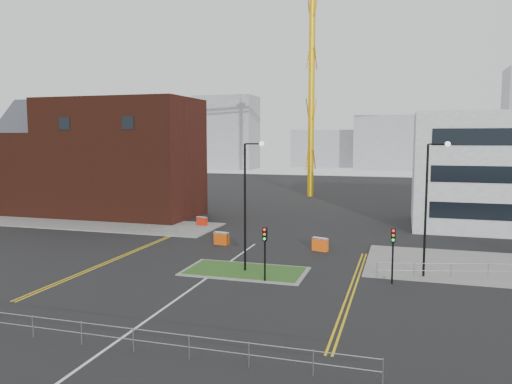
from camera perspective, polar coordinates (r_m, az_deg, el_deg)
ground at (r=29.24m, az=-10.03°, el=-12.65°), size 200.00×200.00×0.00m
pavement_left at (r=57.67m, az=-18.06°, el=-3.43°), size 28.00×8.00×0.12m
island_kerb at (r=35.60m, az=-1.25°, el=-9.05°), size 8.60×4.60×0.08m
grass_island at (r=35.60m, az=-1.25°, el=-9.01°), size 8.00×4.00×0.12m
brick_building at (r=63.59m, az=-17.41°, el=3.61°), size 24.20×10.07×14.24m
tower_crane at (r=83.06m, az=10.62°, el=18.14°), size 52.28×10.72×38.78m
streetlamp_island at (r=34.51m, az=-0.92°, el=-0.43°), size 1.46×0.36×9.18m
streetlamp_right_near at (r=34.96m, az=19.23°, el=-0.70°), size 1.46×0.36×9.18m
traffic_light_island at (r=32.56m, az=1.02°, el=-5.91°), size 0.28×0.33×3.65m
traffic_light_right at (r=33.38m, az=15.39°, el=-5.84°), size 0.28×0.33×3.65m
railing_front at (r=24.10m, az=-16.68°, el=-15.01°), size 24.05×0.05×1.10m
railing_left at (r=49.51m, az=-12.12°, el=-4.01°), size 6.05×0.05×1.10m
centre_line at (r=30.95m, az=-8.34°, el=-11.54°), size 0.15×30.00×0.01m
yellow_left_a at (r=41.90m, az=-14.96°, el=-6.97°), size 0.12×24.00×0.01m
yellow_left_b at (r=41.75m, az=-14.61°, el=-7.01°), size 0.12×24.00×0.01m
yellow_right_a at (r=32.24m, az=10.65°, el=-10.85°), size 0.12×20.00×0.01m
yellow_right_b at (r=32.21m, az=11.19°, el=-10.88°), size 0.12×20.00×0.01m
skyline_a at (r=153.94m, az=-3.38°, el=6.78°), size 18.00×12.00×22.00m
skyline_b at (r=154.72m, az=15.73°, el=5.45°), size 24.00×12.00×16.00m
skyline_d at (r=166.00m, az=9.52°, el=4.94°), size 30.00×12.00×12.00m
barrier_left at (r=53.58m, az=-6.20°, el=-3.34°), size 1.29×0.75×1.03m
barrier_mid at (r=44.36m, az=-3.98°, el=-5.25°), size 1.38×0.65×1.12m
barrier_right at (r=42.14m, az=7.34°, el=-5.89°), size 1.40×0.87×1.12m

